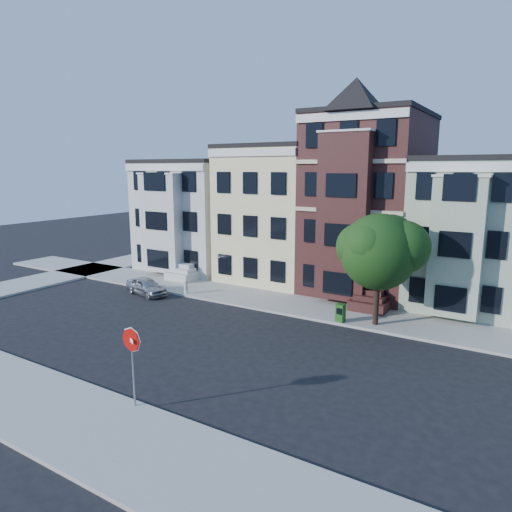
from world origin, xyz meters
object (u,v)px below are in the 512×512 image
Objects in this scene: street_tree at (379,257)px; fire_hydrant at (186,288)px; parked_car at (146,286)px; stop_sign at (133,362)px; newspaper_box at (341,313)px.

street_tree reaches higher than fire_hydrant.
parked_car is 1.04× the size of stop_sign.
stop_sign is (-2.93, -12.60, 1.17)m from newspaper_box.
street_tree is 13.41m from fire_hydrant.
newspaper_box is at bearing -162.00° from street_tree.
stop_sign is at bearing -56.83° from fire_hydrant.
newspaper_box is 0.30× the size of stop_sign.
fire_hydrant is at bearing -173.12° from newspaper_box.
parked_car is at bearing -153.12° from fire_hydrant.
street_tree is 3.77m from newspaper_box.
fire_hydrant is at bearing -177.42° from street_tree.
parked_car is 13.70m from newspaper_box.
parked_car is (-15.45, -1.84, -3.33)m from street_tree.
stop_sign is at bearing -124.72° from parked_car.
newspaper_box is (13.64, 1.26, 0.06)m from parked_car.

